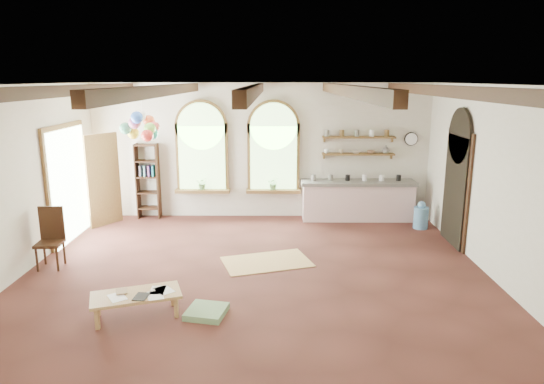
{
  "coord_description": "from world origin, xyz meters",
  "views": [
    {
      "loc": [
        0.33,
        -7.97,
        3.3
      ],
      "look_at": [
        0.28,
        0.6,
        1.28
      ],
      "focal_mm": 32.0,
      "sensor_mm": 36.0,
      "label": 1
    }
  ],
  "objects_px": {
    "coffee_table": "(136,296)",
    "kitchen_counter": "(358,200)",
    "balloon_cluster": "(142,126)",
    "side_chair": "(51,250)"
  },
  "relations": [
    {
      "from": "coffee_table",
      "to": "kitchen_counter",
      "type": "bearing_deg",
      "value": 51.31
    },
    {
      "from": "coffee_table",
      "to": "balloon_cluster",
      "type": "relative_size",
      "value": 1.16
    },
    {
      "from": "coffee_table",
      "to": "balloon_cluster",
      "type": "xyz_separation_m",
      "value": [
        -0.79,
        3.75,
        2.02
      ]
    },
    {
      "from": "kitchen_counter",
      "to": "side_chair",
      "type": "height_order",
      "value": "side_chair"
    },
    {
      "from": "coffee_table",
      "to": "balloon_cluster",
      "type": "distance_m",
      "value": 4.34
    },
    {
      "from": "coffee_table",
      "to": "side_chair",
      "type": "bearing_deg",
      "value": 137.85
    },
    {
      "from": "kitchen_counter",
      "to": "coffee_table",
      "type": "xyz_separation_m",
      "value": [
        -3.92,
        -4.89,
        -0.17
      ]
    },
    {
      "from": "side_chair",
      "to": "coffee_table",
      "type": "bearing_deg",
      "value": -42.15
    },
    {
      "from": "coffee_table",
      "to": "side_chair",
      "type": "height_order",
      "value": "side_chair"
    },
    {
      "from": "kitchen_counter",
      "to": "balloon_cluster",
      "type": "distance_m",
      "value": 5.19
    }
  ]
}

